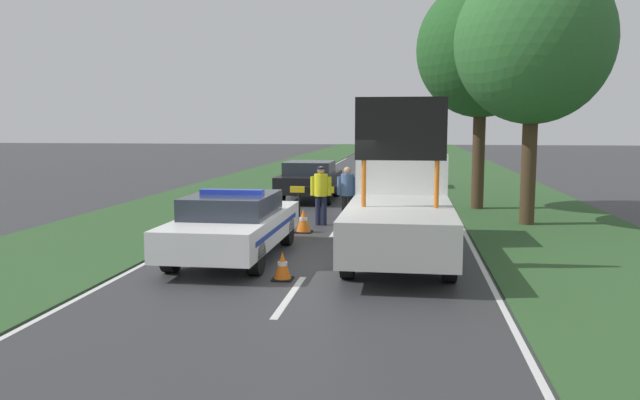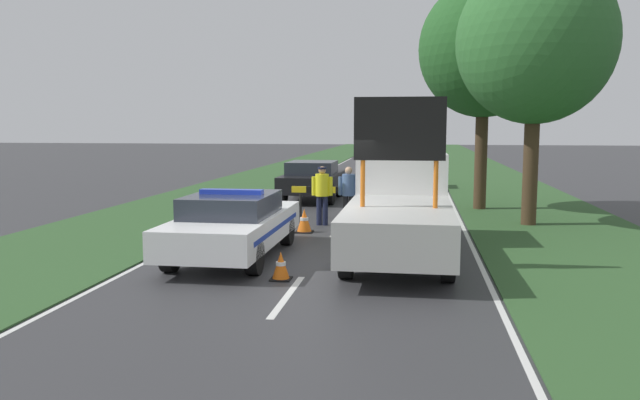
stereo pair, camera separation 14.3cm
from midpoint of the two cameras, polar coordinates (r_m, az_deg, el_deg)
The scene contains 15 objects.
ground_plane at distance 12.37m, azimuth -0.64°, elevation -6.13°, with size 160.00×160.00×0.00m, color #333335.
lane_markings at distance 23.97m, azimuth 3.96°, elevation 0.18°, with size 6.81×57.70×0.01m.
grass_verge_left at distance 32.94m, azimuth -4.94°, elevation 2.00°, with size 4.68×120.00×0.03m.
grass_verge_right at distance 32.24m, azimuth 15.52°, elevation 1.68°, with size 4.68×120.00×0.03m.
police_car at distance 13.24m, azimuth -7.58°, elevation -2.16°, with size 1.90×4.89×1.46m.
work_truck at distance 13.71m, azimuth 7.67°, elevation -0.40°, with size 2.06×6.39×3.31m.
road_barrier at distance 18.48m, azimuth 1.67°, elevation 0.68°, with size 2.65×0.08×0.96m.
police_officer at distance 17.33m, azimuth 0.44°, elevation 0.89°, with size 0.59×0.38×1.65m.
pedestrian_civilian at distance 17.54m, azimuth 2.86°, elevation 0.87°, with size 0.58×0.37×1.62m.
traffic_cone_near_police at distance 11.32m, azimuth -3.24°, elevation -6.04°, with size 0.37×0.37×0.51m.
traffic_cone_centre_front at distance 16.25m, azimuth -1.20°, elevation -1.91°, with size 0.45×0.45×0.62m.
queued_car_sedan_black at distance 23.27m, azimuth -0.51°, elevation 1.92°, with size 1.93×4.35×1.45m.
queued_car_suv_grey at distance 28.34m, azimuth 7.92°, elevation 2.78°, with size 1.70×3.91×1.56m.
roadside_tree_near_left at distance 21.34m, azimuth 14.97°, elevation 13.15°, with size 4.19×4.19×7.43m.
roadside_tree_near_right at distance 18.30m, azimuth 19.32°, elevation 13.48°, with size 4.24×4.24×7.26m.
Camera 2 is at (2.03, -11.88, 2.77)m, focal length 35.00 mm.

